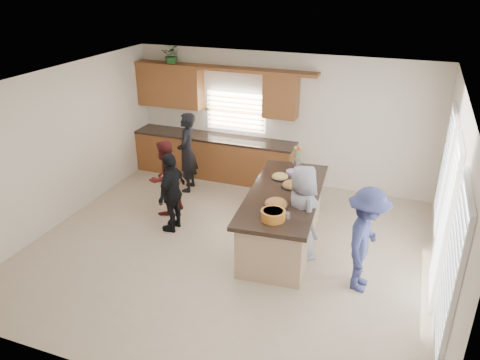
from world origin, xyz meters
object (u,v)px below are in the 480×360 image
at_px(woman_left_front, 172,192).
at_px(woman_right_front, 302,213).
at_px(woman_left_back, 187,152).
at_px(woman_left_mid, 165,178).
at_px(woman_right_back, 366,240).
at_px(island, 283,219).
at_px(salad_bowl, 273,215).

xyz_separation_m(woman_left_front, woman_right_front, (2.35, -0.06, 0.06)).
xyz_separation_m(woman_left_back, woman_left_mid, (0.06, -1.07, -0.11)).
xyz_separation_m(woman_left_back, woman_right_back, (3.89, -2.14, -0.04)).
height_order(island, woman_right_back, woman_right_back).
relative_size(woman_left_back, woman_right_back, 1.05).
bearing_deg(woman_right_front, woman_left_front, 52.83).
relative_size(island, woman_left_mid, 1.91).
bearing_deg(salad_bowl, island, 95.38).
height_order(woman_left_mid, woman_left_front, woman_left_front).
bearing_deg(woman_left_front, woman_right_back, 80.64).
xyz_separation_m(woman_left_front, woman_right_back, (3.40, -0.56, 0.07)).
distance_m(island, salad_bowl, 1.11).
bearing_deg(woman_left_back, woman_right_front, 48.09).
height_order(island, woman_left_back, woman_left_back).
bearing_deg(woman_left_mid, salad_bowl, 80.65).
relative_size(island, salad_bowl, 7.64).
xyz_separation_m(woman_left_back, woman_left_front, (0.49, -1.59, -0.11)).
relative_size(island, woman_right_back, 1.73).
relative_size(woman_left_mid, woman_right_back, 0.91).
xyz_separation_m(woman_left_mid, woman_right_back, (3.83, -1.07, 0.07)).
height_order(island, woman_left_mid, woman_left_mid).
bearing_deg(woman_left_mid, woman_left_front, 56.36).
distance_m(island, woman_left_mid, 2.43).
height_order(salad_bowl, woman_right_front, woman_right_front).
relative_size(island, woman_left_front, 1.90).
xyz_separation_m(island, woman_left_mid, (-2.40, 0.27, 0.28)).
bearing_deg(island, woman_right_back, -34.15).
relative_size(woman_left_back, woman_left_mid, 1.16).
height_order(woman_left_front, woman_right_back, woman_right_back).
xyz_separation_m(island, woman_right_front, (0.38, -0.30, 0.34)).
xyz_separation_m(salad_bowl, woman_left_mid, (-2.49, 1.21, -0.30)).
distance_m(woman_left_back, woman_right_front, 3.28).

